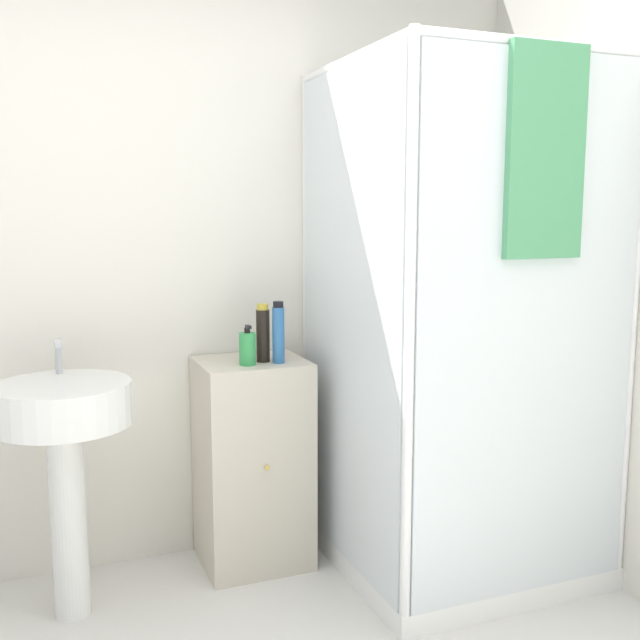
# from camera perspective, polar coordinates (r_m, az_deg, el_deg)

# --- Properties ---
(wall_back) EXTENTS (6.40, 0.06, 2.50)m
(wall_back) POSITION_cam_1_polar(r_m,az_deg,el_deg) (3.14, -13.69, 4.14)
(wall_back) COLOR silver
(wall_back) RESTS_ON ground_plane
(shower_enclosure) EXTENTS (0.97, 1.00, 2.03)m
(shower_enclosure) POSITION_cam_1_polar(r_m,az_deg,el_deg) (3.09, 9.87, -9.43)
(shower_enclosure) COLOR white
(shower_enclosure) RESTS_ON ground_plane
(vanity_cabinet) EXTENTS (0.43, 0.40, 0.86)m
(vanity_cabinet) POSITION_cam_1_polar(r_m,az_deg,el_deg) (3.17, -5.16, -10.75)
(vanity_cabinet) COLOR beige
(vanity_cabinet) RESTS_ON ground_plane
(sink) EXTENTS (0.48, 0.48, 1.00)m
(sink) POSITION_cam_1_polar(r_m,az_deg,el_deg) (2.82, -18.91, -8.24)
(sink) COLOR white
(sink) RESTS_ON ground_plane
(soap_dispenser) EXTENTS (0.07, 0.07, 0.16)m
(soap_dispenser) POSITION_cam_1_polar(r_m,az_deg,el_deg) (2.95, -5.55, -2.16)
(soap_dispenser) COLOR green
(soap_dispenser) RESTS_ON vanity_cabinet
(shampoo_bottle_tall_black) EXTENTS (0.05, 0.05, 0.23)m
(shampoo_bottle_tall_black) POSITION_cam_1_polar(r_m,az_deg,el_deg) (3.01, -4.37, -1.04)
(shampoo_bottle_tall_black) COLOR black
(shampoo_bottle_tall_black) RESTS_ON vanity_cabinet
(shampoo_bottle_blue) EXTENTS (0.05, 0.05, 0.25)m
(shampoo_bottle_blue) POSITION_cam_1_polar(r_m,az_deg,el_deg) (2.97, -3.19, -1.00)
(shampoo_bottle_blue) COLOR #2D66A3
(shampoo_bottle_blue) RESTS_ON vanity_cabinet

